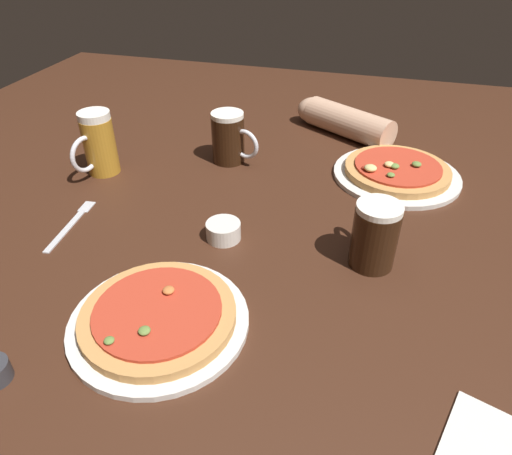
# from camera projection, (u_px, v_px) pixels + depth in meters

# --- Properties ---
(ground_plane) EXTENTS (2.40, 2.40, 0.03)m
(ground_plane) POSITION_uv_depth(u_px,v_px,m) (256.00, 241.00, 1.01)
(ground_plane) COLOR #3D2114
(pizza_plate_near) EXTENTS (0.30, 0.30, 0.05)m
(pizza_plate_near) POSITION_uv_depth(u_px,v_px,m) (159.00, 318.00, 0.78)
(pizza_plate_near) COLOR silver
(pizza_plate_near) RESTS_ON ground_plane
(pizza_plate_far) EXTENTS (0.32, 0.32, 0.05)m
(pizza_plate_far) POSITION_uv_depth(u_px,v_px,m) (397.00, 172.00, 1.20)
(pizza_plate_far) COLOR silver
(pizza_plate_far) RESTS_ON ground_plane
(beer_mug_dark) EXTENTS (0.14, 0.09, 0.14)m
(beer_mug_dark) POSITION_uv_depth(u_px,v_px,m) (229.00, 138.00, 1.25)
(beer_mug_dark) COLOR black
(beer_mug_dark) RESTS_ON ground_plane
(beer_mug_amber) EXTENTS (0.08, 0.14, 0.16)m
(beer_mug_amber) POSITION_uv_depth(u_px,v_px,m) (98.00, 144.00, 1.19)
(beer_mug_amber) COLOR #B27A23
(beer_mug_amber) RESTS_ON ground_plane
(beer_mug_pale) EXTENTS (0.09, 0.14, 0.14)m
(beer_mug_pale) POSITION_uv_depth(u_px,v_px,m) (374.00, 234.00, 0.89)
(beer_mug_pale) COLOR black
(beer_mug_pale) RESTS_ON ground_plane
(ramekin_butter) EXTENTS (0.07, 0.07, 0.04)m
(ramekin_butter) POSITION_uv_depth(u_px,v_px,m) (223.00, 231.00, 0.98)
(ramekin_butter) COLOR silver
(ramekin_butter) RESTS_ON ground_plane
(fork_left) EXTENTS (0.04, 0.20, 0.01)m
(fork_left) POSITION_uv_depth(u_px,v_px,m) (71.00, 224.00, 1.03)
(fork_left) COLOR silver
(fork_left) RESTS_ON ground_plane
(diner_arm) EXTENTS (0.31, 0.22, 0.09)m
(diner_arm) POSITION_uv_depth(u_px,v_px,m) (340.00, 120.00, 1.42)
(diner_arm) COLOR tan
(diner_arm) RESTS_ON ground_plane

